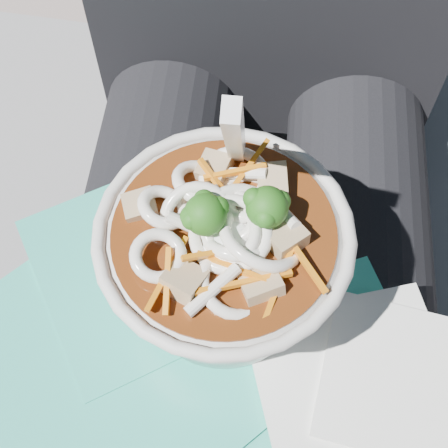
# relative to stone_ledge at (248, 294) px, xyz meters

# --- Properties ---
(ground) EXTENTS (20.00, 20.00, 0.00)m
(ground) POSITION_rel_stone_ledge_xyz_m (0.00, -0.15, -0.23)
(ground) COLOR slate
(ground) RESTS_ON ground
(stone_ledge) EXTENTS (1.04, 0.58, 0.46)m
(stone_ledge) POSITION_rel_stone_ledge_xyz_m (0.00, 0.00, 0.00)
(stone_ledge) COLOR slate
(stone_ledge) RESTS_ON ground
(lap) EXTENTS (0.33, 0.48, 0.14)m
(lap) POSITION_rel_stone_ledge_xyz_m (0.00, -0.15, 0.30)
(lap) COLOR black
(lap) RESTS_ON stone_ledge
(person_body) EXTENTS (0.34, 0.94, 1.00)m
(person_body) POSITION_rel_stone_ledge_xyz_m (0.00, -0.06, 0.33)
(person_body) COLOR black
(person_body) RESTS_ON ground
(plastic_bag) EXTENTS (0.36, 0.34, 0.01)m
(plastic_bag) POSITION_rel_stone_ledge_xyz_m (-0.05, -0.19, 0.38)
(plastic_bag) COLOR teal
(plastic_bag) RESTS_ON lap
(napkins) EXTENTS (0.18, 0.17, 0.01)m
(napkins) POSITION_rel_stone_ledge_xyz_m (0.09, -0.23, 0.39)
(napkins) COLOR white
(napkins) RESTS_ON plastic_bag
(udon_bowl) EXTENTS (0.17, 0.17, 0.21)m
(udon_bowl) POSITION_rel_stone_ledge_xyz_m (-0.02, -0.16, 0.44)
(udon_bowl) COLOR silver
(udon_bowl) RESTS_ON plastic_bag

